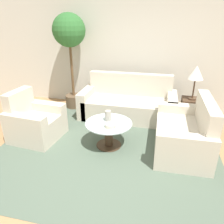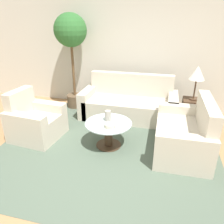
# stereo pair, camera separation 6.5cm
# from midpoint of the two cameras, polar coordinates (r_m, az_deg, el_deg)

# --- Properties ---
(ground_plane) EXTENTS (14.00, 14.00, 0.00)m
(ground_plane) POSITION_cam_midpoint_polar(r_m,az_deg,el_deg) (3.40, -3.97, -15.20)
(ground_plane) COLOR #9E754C
(wall_back) EXTENTS (10.00, 0.06, 2.60)m
(wall_back) POSITION_cam_midpoint_polar(r_m,az_deg,el_deg) (5.43, 5.00, 14.89)
(wall_back) COLOR beige
(wall_back) RESTS_ON ground_plane
(rug) EXTENTS (3.76, 3.50, 0.01)m
(rug) POSITION_cam_midpoint_polar(r_m,az_deg,el_deg) (3.97, -0.42, -8.66)
(rug) COLOR #4C5B4C
(rug) RESTS_ON ground_plane
(sofa_main) EXTENTS (2.10, 0.90, 0.94)m
(sofa_main) POSITION_cam_midpoint_polar(r_m,az_deg,el_deg) (4.99, 4.82, 2.10)
(sofa_main) COLOR beige
(sofa_main) RESTS_ON ground_plane
(armchair) EXTENTS (0.90, 0.90, 0.91)m
(armchair) POSITION_cam_midpoint_polar(r_m,az_deg,el_deg) (4.36, -19.20, -2.59)
(armchair) COLOR beige
(armchair) RESTS_ON ground_plane
(loveseat) EXTENTS (0.87, 1.41, 0.92)m
(loveseat) POSITION_cam_midpoint_polar(r_m,az_deg,el_deg) (3.91, 19.33, -5.74)
(loveseat) COLOR beige
(loveseat) RESTS_ON ground_plane
(coffee_table) EXTENTS (0.81, 0.81, 0.46)m
(coffee_table) POSITION_cam_midpoint_polar(r_m,az_deg,el_deg) (3.82, -0.43, -4.99)
(coffee_table) COLOR #422D1E
(coffee_table) RESTS_ON ground_plane
(side_table) EXTENTS (0.40, 0.40, 0.54)m
(side_table) POSITION_cam_midpoint_polar(r_m,az_deg,el_deg) (4.95, 20.35, 0.15)
(side_table) COLOR #422D1E
(side_table) RESTS_ON ground_plane
(table_lamp) EXTENTS (0.30, 0.30, 0.70)m
(table_lamp) POSITION_cam_midpoint_polar(r_m,az_deg,el_deg) (4.71, 21.75, 9.23)
(table_lamp) COLOR #422D1E
(table_lamp) RESTS_ON side_table
(potted_plant) EXTENTS (0.74, 0.74, 2.22)m
(potted_plant) POSITION_cam_midpoint_polar(r_m,az_deg,el_deg) (5.31, -10.29, 18.19)
(potted_plant) COLOR brown
(potted_plant) RESTS_ON ground_plane
(vase) EXTENTS (0.11, 0.11, 0.19)m
(vase) POSITION_cam_midpoint_polar(r_m,az_deg,el_deg) (3.78, -0.59, -0.98)
(vase) COLOR #9E998E
(vase) RESTS_ON coffee_table
(bowl) EXTENTS (0.18, 0.18, 0.07)m
(bowl) POSITION_cam_midpoint_polar(r_m,az_deg,el_deg) (3.58, -0.00, -3.54)
(bowl) COLOR beige
(bowl) RESTS_ON coffee_table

